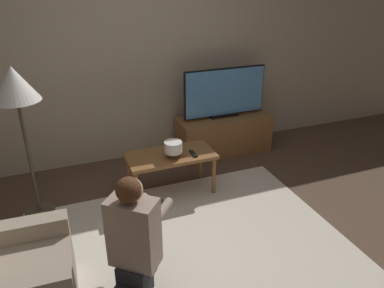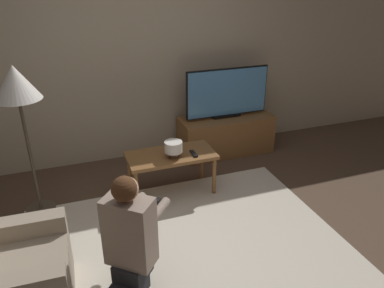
# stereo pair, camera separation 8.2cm
# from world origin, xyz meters

# --- Properties ---
(ground_plane) EXTENTS (10.00, 10.00, 0.00)m
(ground_plane) POSITION_xyz_m (0.00, 0.00, 0.00)
(ground_plane) COLOR brown
(wall_back) EXTENTS (10.00, 0.06, 2.60)m
(wall_back) POSITION_xyz_m (0.00, 1.93, 1.30)
(wall_back) COLOR tan
(wall_back) RESTS_ON ground_plane
(rug) EXTENTS (2.68, 2.05, 0.02)m
(rug) POSITION_xyz_m (0.00, 0.00, 0.01)
(rug) COLOR beige
(rug) RESTS_ON ground_plane
(tv_stand) EXTENTS (1.18, 0.46, 0.48)m
(tv_stand) POSITION_xyz_m (1.08, 1.60, 0.24)
(tv_stand) COLOR brown
(tv_stand) RESTS_ON ground_plane
(tv) EXTENTS (1.06, 0.08, 0.62)m
(tv) POSITION_xyz_m (1.08, 1.60, 0.80)
(tv) COLOR black
(tv) RESTS_ON tv_stand
(coffee_table) EXTENTS (0.90, 0.44, 0.46)m
(coffee_table) POSITION_xyz_m (0.14, 0.88, 0.41)
(coffee_table) COLOR brown
(coffee_table) RESTS_ON ground_plane
(floor_lamp) EXTENTS (0.40, 0.40, 1.46)m
(floor_lamp) POSITION_xyz_m (-1.18, 1.01, 1.23)
(floor_lamp) COLOR #4C4233
(floor_lamp) RESTS_ON ground_plane
(armchair) EXTENTS (0.84, 0.76, 0.93)m
(armchair) POSITION_xyz_m (-1.39, -0.23, 0.30)
(armchair) COLOR gray
(armchair) RESTS_ON ground_plane
(person_kneeling) EXTENTS (0.70, 0.76, 0.96)m
(person_kneeling) POSITION_xyz_m (-0.53, -0.30, 0.47)
(person_kneeling) COLOR #232328
(person_kneeling) RESTS_ON rug
(table_lamp) EXTENTS (0.18, 0.18, 0.17)m
(table_lamp) POSITION_xyz_m (0.14, 0.81, 0.57)
(table_lamp) COLOR #4C3823
(table_lamp) RESTS_ON coffee_table
(remote) EXTENTS (0.04, 0.15, 0.02)m
(remote) POSITION_xyz_m (0.35, 0.80, 0.47)
(remote) COLOR black
(remote) RESTS_ON coffee_table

